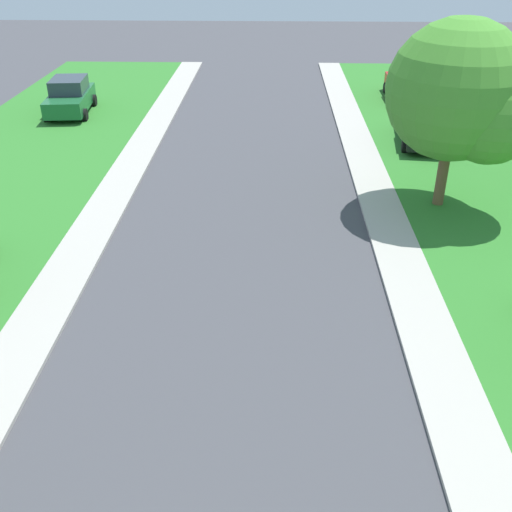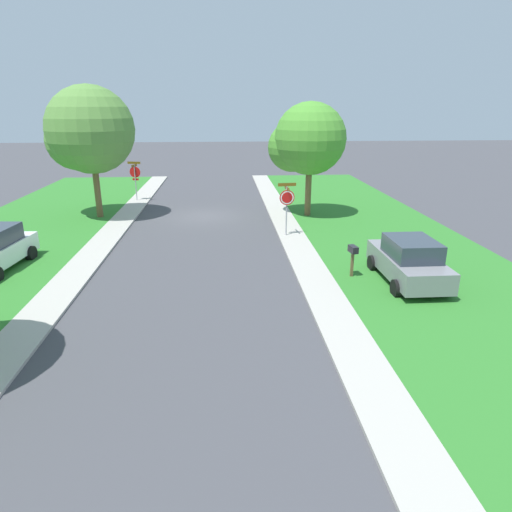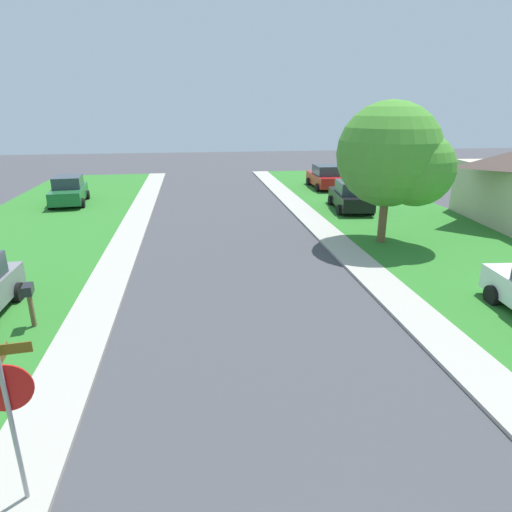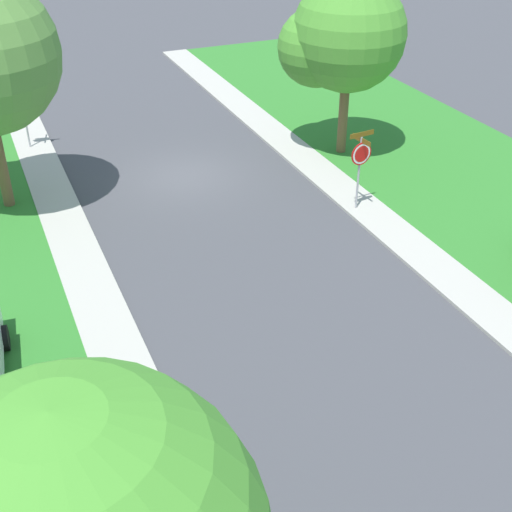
# 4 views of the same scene
# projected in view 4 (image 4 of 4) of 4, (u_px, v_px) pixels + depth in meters

# --- Properties ---
(ground_plane) EXTENTS (120.00, 120.00, 0.00)m
(ground_plane) POSITION_uv_depth(u_px,v_px,m) (185.00, 176.00, 25.16)
(ground_plane) COLOR #424247
(sidewalk_east) EXTENTS (1.40, 56.00, 0.10)m
(sidewalk_east) POSITION_uv_depth(u_px,v_px,m) (152.00, 440.00, 14.19)
(sidewalk_east) COLOR #ADA89E
(sidewalk_east) RESTS_ON ground
(sidewalk_west) EXTENTS (1.40, 56.00, 0.10)m
(sidewalk_west) POSITION_uv_depth(u_px,v_px,m) (511.00, 328.00, 17.37)
(sidewalk_west) COLOR #ADA89E
(sidewalk_west) RESTS_ON ground
(stop_sign_near_corner) EXTENTS (0.90, 0.90, 2.77)m
(stop_sign_near_corner) POSITION_uv_depth(u_px,v_px,m) (22.00, 103.00, 26.33)
(stop_sign_near_corner) COLOR #9E9EA3
(stop_sign_near_corner) RESTS_ON ground
(stop_sign_far_corner) EXTENTS (0.92, 0.92, 2.77)m
(stop_sign_far_corner) POSITION_uv_depth(u_px,v_px,m) (361.00, 158.00, 21.87)
(stop_sign_far_corner) COLOR #9E9EA3
(stop_sign_far_corner) RESTS_ON ground
(tree_across_right) EXTENTS (4.46, 4.15, 6.66)m
(tree_across_right) POSITION_uv_depth(u_px,v_px,m) (341.00, 38.00, 24.66)
(tree_across_right) COLOR brown
(tree_across_right) RESTS_ON ground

